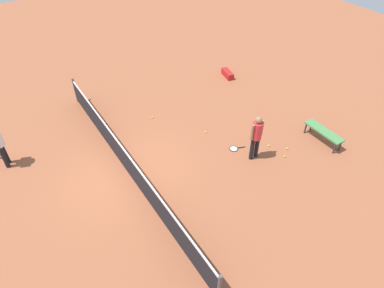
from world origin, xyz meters
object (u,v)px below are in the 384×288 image
object	(u,v)px
player_near_side	(256,134)
tennis_ball_stray_left	(285,156)
equipment_bag	(227,73)
tennis_ball_baseline	(287,149)
courtside_bench	(324,132)
tennis_ball_near_player	(152,117)
tennis_ball_midcourt	(205,132)
tennis_ball_by_net	(269,146)
tennis_racket_near_player	(234,149)

from	to	relation	value
player_near_side	tennis_ball_stray_left	size ratio (longest dim) A/B	25.76
tennis_ball_stray_left	equipment_bag	distance (m)	5.81
tennis_ball_baseline	courtside_bench	world-z (taller)	courtside_bench
tennis_ball_near_player	tennis_ball_stray_left	xyz separation A→B (m)	(-4.50, -2.75, 0.00)
tennis_ball_baseline	tennis_ball_near_player	bearing A→B (deg)	36.30
tennis_ball_midcourt	courtside_bench	distance (m)	4.23
player_near_side	tennis_ball_by_net	size ratio (longest dim) A/B	25.76
equipment_bag	player_near_side	bearing A→B (deg)	151.85
tennis_ball_midcourt	tennis_ball_stray_left	size ratio (longest dim) A/B	1.00
tennis_ball_near_player	tennis_ball_baseline	distance (m)	5.27
tennis_racket_near_player	tennis_ball_stray_left	distance (m)	1.74
tennis_ball_by_net	tennis_ball_stray_left	bearing A→B (deg)	-175.36
tennis_ball_midcourt	courtside_bench	size ratio (longest dim) A/B	0.04
tennis_ball_baseline	tennis_ball_midcourt	bearing A→B (deg)	39.11
tennis_ball_by_net	equipment_bag	distance (m)	5.16
player_near_side	equipment_bag	size ratio (longest dim) A/B	2.02
player_near_side	courtside_bench	xyz separation A→B (m)	(-0.68, -2.64, -0.59)
courtside_bench	equipment_bag	distance (m)	5.64
tennis_ball_by_net	player_near_side	bearing A→B (deg)	98.32
tennis_ball_near_player	tennis_ball_midcourt	bearing A→B (deg)	-147.41
tennis_ball_baseline	tennis_ball_by_net	bearing A→B (deg)	42.63
player_near_side	courtside_bench	world-z (taller)	player_near_side
player_near_side	tennis_ball_near_player	bearing A→B (deg)	25.26
tennis_ball_stray_left	tennis_ball_baseline	bearing A→B (deg)	-56.19
tennis_ball_midcourt	tennis_ball_stray_left	bearing A→B (deg)	-149.42
player_near_side	tennis_ball_stray_left	distance (m)	1.46
tennis_ball_by_net	courtside_bench	bearing A→B (deg)	-114.22
tennis_ball_by_net	courtside_bench	distance (m)	2.00
tennis_ball_near_player	tennis_ball_midcourt	world-z (taller)	same
equipment_bag	tennis_ball_near_player	bearing A→B (deg)	103.14
tennis_racket_near_player	tennis_ball_by_net	xyz separation A→B (m)	(-0.56, -1.12, 0.02)
tennis_ball_by_net	tennis_ball_stray_left	xyz separation A→B (m)	(-0.71, -0.06, 0.00)
tennis_racket_near_player	tennis_ball_baseline	distance (m)	1.86
tennis_ball_near_player	equipment_bag	xyz separation A→B (m)	(1.05, -4.49, 0.11)
tennis_ball_midcourt	equipment_bag	size ratio (longest dim) A/B	0.08
tennis_ball_by_net	courtside_bench	xyz separation A→B (m)	(-0.81, -1.79, 0.38)
player_near_side	tennis_ball_baseline	xyz separation A→B (m)	(-0.34, -1.28, -0.98)
tennis_ball_by_net	tennis_ball_midcourt	bearing A→B (deg)	38.17
player_near_side	tennis_ball_by_net	distance (m)	1.30
player_near_side	tennis_ball_near_player	size ratio (longest dim) A/B	25.76
tennis_ball_near_player	equipment_bag	world-z (taller)	equipment_bag
player_near_side	tennis_ball_stray_left	world-z (taller)	player_near_side
tennis_ball_stray_left	equipment_bag	size ratio (longest dim) A/B	0.08
tennis_ball_near_player	courtside_bench	distance (m)	6.43
equipment_bag	courtside_bench	bearing A→B (deg)	179.92
tennis_ball_midcourt	player_near_side	bearing A→B (deg)	-162.74
player_near_side	tennis_racket_near_player	world-z (taller)	player_near_side
player_near_side	tennis_ball_midcourt	distance (m)	2.30
tennis_ball_by_net	tennis_ball_baseline	world-z (taller)	same
player_near_side	tennis_racket_near_player	xyz separation A→B (m)	(0.69, 0.27, -1.00)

